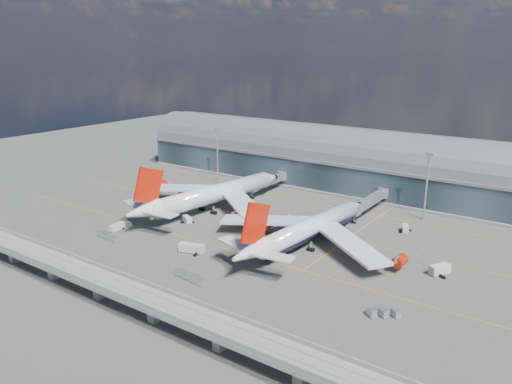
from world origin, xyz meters
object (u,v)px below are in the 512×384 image
Objects in this scene: service_truck_5 at (356,209)px; cargo_train_1 at (190,277)px; service_truck_3 at (440,270)px; cargo_train_0 at (107,236)px; floodlight_mast_left at (217,153)px; service_truck_2 at (192,248)px; airliner_left at (211,195)px; cargo_train_2 at (384,313)px; service_truck_4 at (405,229)px; service_truck_1 at (187,220)px; floodlight_mast_right at (427,185)px; service_truck_0 at (117,227)px; airliner_right at (307,230)px.

service_truck_5 reaches higher than cargo_train_1.
service_truck_3 is 56.46m from service_truck_5.
cargo_train_1 reaches higher than cargo_train_0.
floodlight_mast_left reaches higher than service_truck_2.
service_truck_5 is at bearing -5.81° from floodlight_mast_left.
floodlight_mast_left reaches higher than airliner_left.
cargo_train_2 is at bearing -108.72° from service_truck_2.
service_truck_4 is at bearing 156.69° from service_truck_3.
cargo_train_0 is at bearing 87.01° from service_truck_2.
service_truck_5 reaches higher than service_truck_1.
floodlight_mast_left is 1.00× the size of floodlight_mast_right.
airliner_left reaches higher than cargo_train_1.
cargo_train_2 is (113.90, -76.37, -12.65)m from floodlight_mast_left.
airliner_left is at bearing -152.56° from service_truck_3.
airliner_left is 57.37m from service_truck_5.
cargo_train_1 is 1.45× the size of cargo_train_2.
service_truck_0 is 99.81m from cargo_train_2.
service_truck_0 is 0.95× the size of service_truck_3.
airliner_right reaches higher than service_truck_2.
service_truck_2 is 74.77m from service_truck_3.
airliner_right is 46.85m from cargo_train_2.
airliner_right is 67.65m from cargo_train_0.
service_truck_5 reaches higher than cargo_train_2.
airliner_left reaches higher than service_truck_5.
service_truck_1 is 87.38m from cargo_train_2.
floodlight_mast_right reaches higher than cargo_train_0.
floodlight_mast_left is 2.18× the size of cargo_train_1.
service_truck_2 is (20.09, -19.79, 0.25)m from service_truck_1.
service_truck_2 is (21.89, -35.79, -5.25)m from airliner_left.
service_truck_0 is at bearing -102.37° from airliner_left.
floodlight_mast_left and floodlight_mast_right have the same top height.
airliner_right is at bearing -148.54° from service_truck_4.
service_truck_0 is at bearing -79.22° from floodlight_mast_left.
floodlight_mast_right is 0.37× the size of airliner_right.
service_truck_4 reaches higher than cargo_train_0.
airliner_left is 38.86m from service_truck_0.
floodlight_mast_right reaches higher than service_truck_3.
floodlight_mast_left is 84.41m from cargo_train_0.
service_truck_2 is 1.05× the size of cargo_train_2.
cargo_train_0 is 1.31× the size of cargo_train_2.
service_truck_1 is at bearing -28.34° from cargo_train_0.
cargo_train_2 is (37.24, -28.02, -4.76)m from airliner_right.
service_truck_0 is (-62.55, -25.78, -4.44)m from airliner_right.
service_truck_3 is 34.26m from service_truck_4.
airliner_right is at bearing -66.11° from cargo_train_0.
service_truck_5 reaches higher than cargo_train_0.
airliner_left reaches higher than cargo_train_0.
service_truck_5 is (48.39, 30.37, -5.16)m from airliner_left.
service_truck_5 reaches higher than service_truck_0.
service_truck_2 is 32.51m from cargo_train_0.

